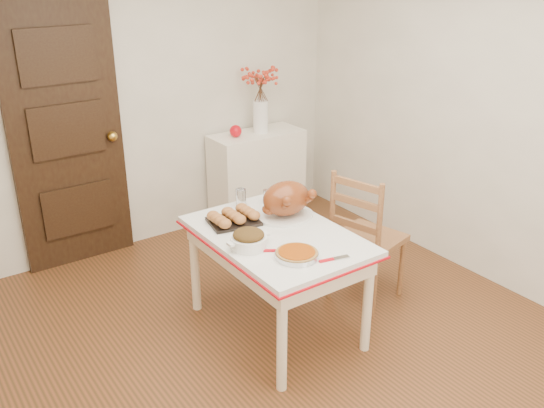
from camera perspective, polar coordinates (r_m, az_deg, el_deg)
floor at (r=3.88m, az=2.14°, el=-13.69°), size 3.50×4.00×0.00m
wall_back at (r=4.97m, az=-11.86°, el=10.12°), size 3.50×0.00×2.50m
wall_right at (r=4.53m, az=20.54°, el=7.92°), size 0.00×4.00×2.50m
door_back at (r=4.77m, az=-19.21°, el=6.06°), size 0.85×0.06×2.06m
sideboard at (r=5.43m, az=-1.45°, el=2.60°), size 0.85×0.38×0.85m
kitchen_table at (r=3.87m, az=0.43°, el=-7.53°), size 0.81×1.18×0.71m
chair_oak at (r=4.21m, az=9.28°, el=-3.03°), size 0.53×0.53×0.98m
berry_vase at (r=5.25m, az=-1.12°, el=10.06°), size 0.31×0.31×0.59m
apple at (r=5.17m, az=-3.54°, el=7.05°), size 0.11×0.11×0.11m
turkey_platter at (r=3.87m, az=1.38°, el=0.38°), size 0.44×0.37×0.25m
pumpkin_pie at (r=3.40m, az=2.41°, el=-4.79°), size 0.33×0.33×0.05m
stuffing_dish at (r=3.51m, az=-2.28°, el=-3.41°), size 0.33×0.29×0.11m
rolls_tray at (r=3.83m, az=-3.74°, el=-1.26°), size 0.35×0.30×0.08m
pie_server at (r=3.41m, az=6.03°, el=-5.27°), size 0.20×0.09×0.01m
carving_knife at (r=3.48m, az=0.94°, el=-4.51°), size 0.23×0.18×0.01m
drinking_glass at (r=4.08m, az=-3.02°, el=0.63°), size 0.08×0.08×0.12m
shaker_pair at (r=4.15m, az=-0.26°, el=0.85°), size 0.10×0.05×0.10m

